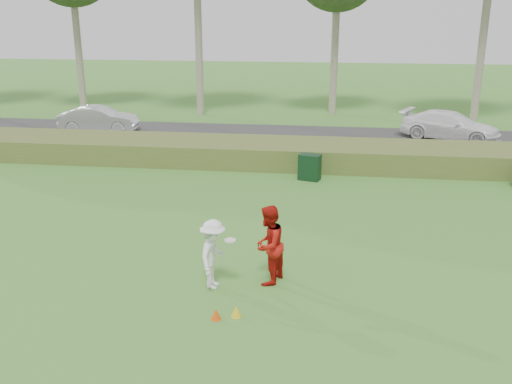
# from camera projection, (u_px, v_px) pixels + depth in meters

# --- Properties ---
(ground) EXTENTS (120.00, 120.00, 0.00)m
(ground) POSITION_uv_depth(u_px,v_px,m) (232.00, 303.00, 12.55)
(ground) COLOR #367426
(ground) RESTS_ON ground
(reed_strip) EXTENTS (80.00, 3.00, 0.90)m
(reed_strip) POSITION_uv_depth(u_px,v_px,m) (282.00, 153.00, 23.74)
(reed_strip) COLOR #4A5E25
(reed_strip) RESTS_ON ground
(park_road) EXTENTS (80.00, 6.00, 0.06)m
(park_road) POSITION_uv_depth(u_px,v_px,m) (291.00, 138.00, 28.58)
(park_road) COLOR #2D2D2D
(park_road) RESTS_ON ground
(player_white) EXTENTS (0.90, 1.13, 1.65)m
(player_white) POSITION_uv_depth(u_px,v_px,m) (213.00, 254.00, 13.05)
(player_white) COLOR white
(player_white) RESTS_ON ground
(player_red) EXTENTS (0.98, 1.11, 1.90)m
(player_red) POSITION_uv_depth(u_px,v_px,m) (268.00, 245.00, 13.24)
(player_red) COLOR #B4150F
(player_red) RESTS_ON ground
(cone_orange) EXTENTS (0.22, 0.22, 0.24)m
(cone_orange) POSITION_uv_depth(u_px,v_px,m) (216.00, 314.00, 11.87)
(cone_orange) COLOR #DD480B
(cone_orange) RESTS_ON ground
(cone_yellow) EXTENTS (0.22, 0.22, 0.25)m
(cone_yellow) POSITION_uv_depth(u_px,v_px,m) (236.00, 311.00, 11.98)
(cone_yellow) COLOR gold
(cone_yellow) RESTS_ON ground
(utility_cabinet) EXTENTS (0.89, 0.68, 0.98)m
(utility_cabinet) POSITION_uv_depth(u_px,v_px,m) (310.00, 167.00, 21.47)
(utility_cabinet) COLOR black
(utility_cabinet) RESTS_ON ground
(car_mid) EXTENTS (4.14, 1.84, 1.32)m
(car_mid) POSITION_uv_depth(u_px,v_px,m) (99.00, 119.00, 29.67)
(car_mid) COLOR silver
(car_mid) RESTS_ON park_road
(car_right) EXTENTS (5.08, 3.67, 1.37)m
(car_right) POSITION_uv_depth(u_px,v_px,m) (450.00, 126.00, 27.84)
(car_right) COLOR white
(car_right) RESTS_ON park_road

